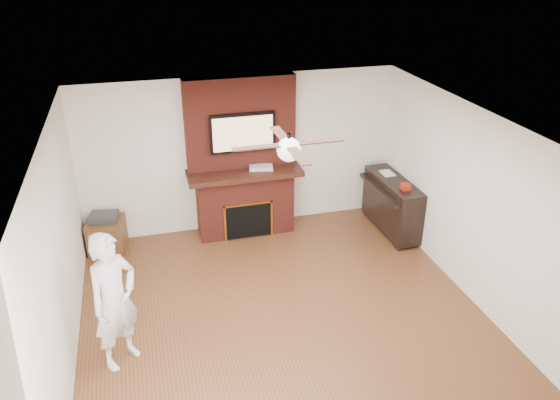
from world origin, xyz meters
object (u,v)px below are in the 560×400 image
object	(u,v)px
side_table	(107,233)
piano	(392,204)
fireplace	(243,173)
person	(115,301)

from	to	relation	value
side_table	piano	size ratio (longest dim) A/B	0.44
fireplace	side_table	distance (m)	2.28
fireplace	side_table	world-z (taller)	fireplace
fireplace	piano	xyz separation A→B (m)	(2.28, -0.65, -0.52)
person	side_table	size ratio (longest dim) A/B	2.72
fireplace	side_table	xyz separation A→B (m)	(-2.16, -0.07, -0.72)
person	piano	size ratio (longest dim) A/B	1.19
piano	fireplace	bearing A→B (deg)	162.97
piano	person	bearing A→B (deg)	-155.94
fireplace	person	distance (m)	3.31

